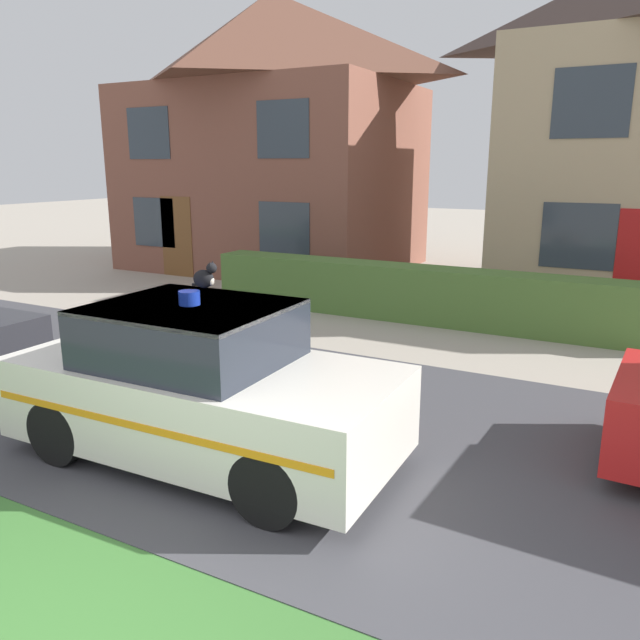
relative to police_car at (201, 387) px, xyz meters
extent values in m
cube|color=#424247|center=(0.92, 1.20, -0.75)|extent=(28.00, 5.42, 0.01)
cube|color=#4C7233|center=(0.03, 6.52, -0.24)|extent=(8.81, 0.75, 1.04)
cylinder|color=black|center=(1.26, -0.75, -0.41)|extent=(0.67, 0.21, 0.66)
cylinder|color=black|center=(1.23, 0.80, -0.41)|extent=(0.67, 0.21, 0.66)
cylinder|color=black|center=(-1.17, -0.80, -0.41)|extent=(0.67, 0.21, 0.66)
cylinder|color=black|center=(-1.21, 0.75, -0.41)|extent=(0.67, 0.21, 0.66)
cube|color=silver|center=(0.03, 0.00, -0.15)|extent=(3.97, 1.84, 0.82)
cube|color=#232833|center=(-0.09, 0.00, 0.55)|extent=(1.86, 1.62, 0.57)
cube|color=silver|center=(-0.09, 0.00, 0.81)|extent=(1.86, 1.62, 0.04)
cube|color=orange|center=(0.05, -0.88, -0.09)|extent=(3.73, 0.09, 0.07)
cube|color=orange|center=(0.01, 0.88, -0.09)|extent=(3.73, 0.09, 0.07)
cylinder|color=#1933A5|center=(-0.09, 0.00, 0.90)|extent=(0.21, 0.21, 0.14)
ellipsoid|color=black|center=(-0.06, 0.19, 1.06)|extent=(0.24, 0.19, 0.18)
ellipsoid|color=beige|center=(0.02, 0.21, 1.05)|extent=(0.08, 0.09, 0.10)
sphere|color=black|center=(0.03, 0.21, 1.17)|extent=(0.11, 0.11, 0.11)
cone|color=black|center=(0.03, 0.18, 1.22)|extent=(0.04, 0.04, 0.04)
cone|color=black|center=(0.02, 0.24, 1.22)|extent=(0.04, 0.04, 0.04)
cylinder|color=black|center=(-0.15, 0.25, 0.98)|extent=(0.18, 0.07, 0.03)
cylinder|color=black|center=(-4.18, 0.85, -0.45)|extent=(0.59, 0.21, 0.58)
cube|color=brown|center=(-6.05, 10.98, 1.74)|extent=(7.44, 5.62, 4.99)
pyramid|color=brown|center=(-6.05, 10.98, 5.46)|extent=(7.81, 5.90, 2.45)
cube|color=brown|center=(-7.33, 8.16, 0.29)|extent=(1.00, 0.02, 2.10)
cube|color=#333D47|center=(-8.09, 8.16, 0.64)|extent=(1.40, 0.02, 1.30)
cube|color=#333D47|center=(-4.00, 8.16, 0.64)|extent=(1.40, 0.02, 1.30)
cube|color=#333D47|center=(-8.09, 8.16, 2.94)|extent=(1.40, 0.02, 1.30)
cube|color=#333D47|center=(-4.00, 8.16, 2.94)|extent=(1.40, 0.02, 1.30)
cube|color=#333D47|center=(2.48, 8.70, 0.77)|extent=(1.40, 0.02, 1.30)
cube|color=#333D47|center=(2.48, 8.70, 3.29)|extent=(1.40, 0.02, 1.30)
camera|label=1|loc=(3.82, -4.61, 2.16)|focal=35.00mm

